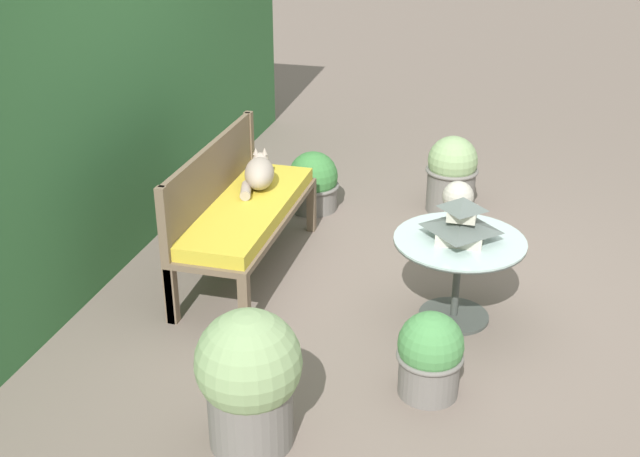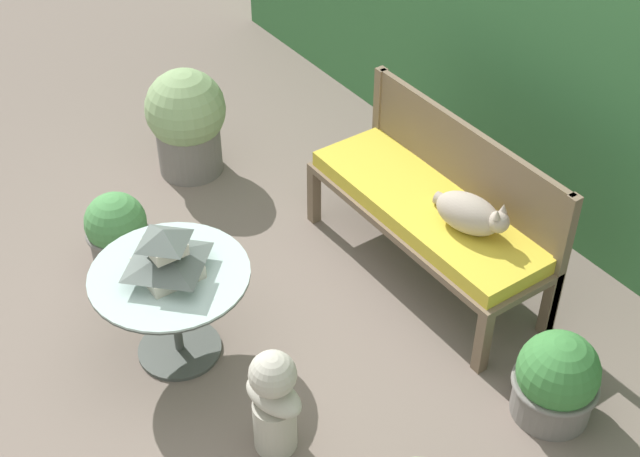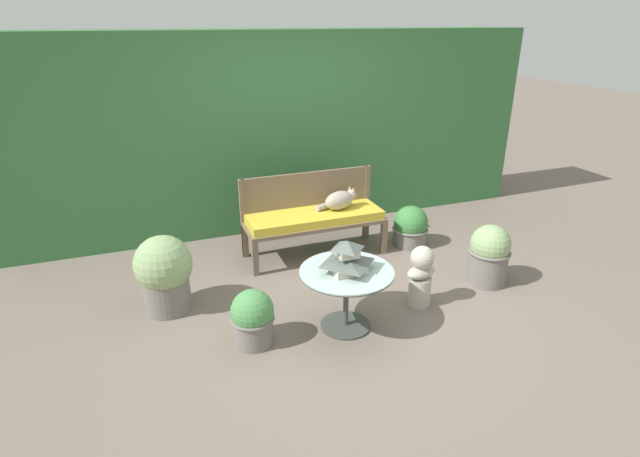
{
  "view_description": "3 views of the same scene",
  "coord_description": "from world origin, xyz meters",
  "px_view_note": "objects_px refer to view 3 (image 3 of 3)",
  "views": [
    {
      "loc": [
        -4.47,
        -0.64,
        2.6
      ],
      "look_at": [
        -0.09,
        0.53,
        0.43
      ],
      "focal_mm": 45.0,
      "sensor_mm": 36.0,
      "label": 1
    },
    {
      "loc": [
        2.75,
        -1.55,
        3.36
      ],
      "look_at": [
        -0.2,
        0.51,
        0.42
      ],
      "focal_mm": 50.0,
      "sensor_mm": 36.0,
      "label": 2
    },
    {
      "loc": [
        -1.69,
        -3.63,
        2.42
      ],
      "look_at": [
        -0.17,
        0.41,
        0.6
      ],
      "focal_mm": 28.0,
      "sensor_mm": 36.0,
      "label": 3
    }
  ],
  "objects_px": {
    "garden_bench": "(315,220)",
    "patio_table": "(346,283)",
    "garden_bust": "(421,275)",
    "potted_plant_table_near": "(253,318)",
    "cat": "(340,200)",
    "potted_plant_path_edge": "(489,254)",
    "potted_plant_bench_right": "(164,273)",
    "potted_plant_table_far": "(410,227)",
    "pagoda_birdhouse": "(347,258)"
  },
  "relations": [
    {
      "from": "potted_plant_table_near",
      "to": "potted_plant_path_edge",
      "type": "distance_m",
      "value": 2.4
    },
    {
      "from": "cat",
      "to": "patio_table",
      "type": "height_order",
      "value": "cat"
    },
    {
      "from": "patio_table",
      "to": "potted_plant_table_near",
      "type": "xyz_separation_m",
      "value": [
        -0.78,
        0.05,
        -0.19
      ]
    },
    {
      "from": "patio_table",
      "to": "potted_plant_path_edge",
      "type": "distance_m",
      "value": 1.62
    },
    {
      "from": "pagoda_birdhouse",
      "to": "potted_plant_table_far",
      "type": "height_order",
      "value": "pagoda_birdhouse"
    },
    {
      "from": "patio_table",
      "to": "potted_plant_table_far",
      "type": "height_order",
      "value": "patio_table"
    },
    {
      "from": "potted_plant_table_far",
      "to": "potted_plant_path_edge",
      "type": "xyz_separation_m",
      "value": [
        0.25,
        -1.05,
        0.09
      ]
    },
    {
      "from": "cat",
      "to": "garden_bust",
      "type": "distance_m",
      "value": 1.38
    },
    {
      "from": "potted_plant_bench_right",
      "to": "potted_plant_table_near",
      "type": "distance_m",
      "value": 0.98
    },
    {
      "from": "garden_bench",
      "to": "potted_plant_table_near",
      "type": "bearing_deg",
      "value": -127.07
    },
    {
      "from": "garden_bust",
      "to": "potted_plant_path_edge",
      "type": "distance_m",
      "value": 0.85
    },
    {
      "from": "garden_bust",
      "to": "potted_plant_table_near",
      "type": "distance_m",
      "value": 1.55
    },
    {
      "from": "cat",
      "to": "potted_plant_bench_right",
      "type": "distance_m",
      "value": 2.02
    },
    {
      "from": "cat",
      "to": "garden_bust",
      "type": "xyz_separation_m",
      "value": [
        0.24,
        -1.33,
        -0.3
      ]
    },
    {
      "from": "garden_bust",
      "to": "potted_plant_table_near",
      "type": "height_order",
      "value": "garden_bust"
    },
    {
      "from": "cat",
      "to": "potted_plant_bench_right",
      "type": "height_order",
      "value": "cat"
    },
    {
      "from": "pagoda_birdhouse",
      "to": "potted_plant_path_edge",
      "type": "bearing_deg",
      "value": 7.7
    },
    {
      "from": "potted_plant_table_near",
      "to": "potted_plant_path_edge",
      "type": "relative_size",
      "value": 0.78
    },
    {
      "from": "garden_bust",
      "to": "cat",
      "type": "bearing_deg",
      "value": 86.72
    },
    {
      "from": "cat",
      "to": "potted_plant_table_far",
      "type": "bearing_deg",
      "value": -26.84
    },
    {
      "from": "patio_table",
      "to": "potted_plant_bench_right",
      "type": "xyz_separation_m",
      "value": [
        -1.38,
        0.82,
        -0.05
      ]
    },
    {
      "from": "pagoda_birdhouse",
      "to": "potted_plant_table_near",
      "type": "distance_m",
      "value": 0.89
    },
    {
      "from": "pagoda_birdhouse",
      "to": "potted_plant_bench_right",
      "type": "distance_m",
      "value": 1.63
    },
    {
      "from": "garden_bench",
      "to": "patio_table",
      "type": "distance_m",
      "value": 1.42
    },
    {
      "from": "garden_bench",
      "to": "cat",
      "type": "height_order",
      "value": "cat"
    },
    {
      "from": "garden_bench",
      "to": "pagoda_birdhouse",
      "type": "relative_size",
      "value": 4.25
    },
    {
      "from": "garden_bench",
      "to": "potted_plant_bench_right",
      "type": "bearing_deg",
      "value": -160.2
    },
    {
      "from": "pagoda_birdhouse",
      "to": "potted_plant_table_far",
      "type": "distance_m",
      "value": 1.9
    },
    {
      "from": "garden_bench",
      "to": "potted_plant_table_far",
      "type": "bearing_deg",
      "value": -6.9
    },
    {
      "from": "pagoda_birdhouse",
      "to": "potted_plant_path_edge",
      "type": "height_order",
      "value": "pagoda_birdhouse"
    },
    {
      "from": "pagoda_birdhouse",
      "to": "potted_plant_table_near",
      "type": "bearing_deg",
      "value": 176.49
    },
    {
      "from": "patio_table",
      "to": "potted_plant_bench_right",
      "type": "relative_size",
      "value": 1.1
    },
    {
      "from": "garden_bust",
      "to": "potted_plant_path_edge",
      "type": "xyz_separation_m",
      "value": [
        0.84,
        0.13,
        0.0
      ]
    },
    {
      "from": "pagoda_birdhouse",
      "to": "potted_plant_bench_right",
      "type": "relative_size",
      "value": 0.5
    },
    {
      "from": "cat",
      "to": "pagoda_birdhouse",
      "type": "relative_size",
      "value": 1.36
    },
    {
      "from": "garden_bench",
      "to": "cat",
      "type": "xyz_separation_m",
      "value": [
        0.29,
        0.02,
        0.18
      ]
    },
    {
      "from": "potted_plant_path_edge",
      "to": "garden_bench",
      "type": "bearing_deg",
      "value": 139.22
    },
    {
      "from": "potted_plant_table_near",
      "to": "potted_plant_table_far",
      "type": "relative_size",
      "value": 1.0
    },
    {
      "from": "garden_bust",
      "to": "potted_plant_table_far",
      "type": "relative_size",
      "value": 1.24
    },
    {
      "from": "garden_bench",
      "to": "cat",
      "type": "bearing_deg",
      "value": 3.85
    },
    {
      "from": "pagoda_birdhouse",
      "to": "potted_plant_bench_right",
      "type": "xyz_separation_m",
      "value": [
        -1.38,
        0.82,
        -0.28
      ]
    },
    {
      "from": "cat",
      "to": "potted_plant_path_edge",
      "type": "xyz_separation_m",
      "value": [
        1.07,
        -1.2,
        -0.29
      ]
    },
    {
      "from": "garden_bust",
      "to": "potted_plant_path_edge",
      "type": "height_order",
      "value": "potted_plant_path_edge"
    },
    {
      "from": "potted_plant_bench_right",
      "to": "cat",
      "type": "bearing_deg",
      "value": 17.48
    },
    {
      "from": "garden_bust",
      "to": "potted_plant_table_near",
      "type": "relative_size",
      "value": 1.23
    },
    {
      "from": "potted_plant_bench_right",
      "to": "potted_plant_table_near",
      "type": "xyz_separation_m",
      "value": [
        0.6,
        -0.77,
        -0.13
      ]
    },
    {
      "from": "potted_plant_bench_right",
      "to": "potted_plant_table_near",
      "type": "relative_size",
      "value": 1.5
    },
    {
      "from": "garden_bench",
      "to": "pagoda_birdhouse",
      "type": "bearing_deg",
      "value": -99.64
    },
    {
      "from": "potted_plant_table_far",
      "to": "potted_plant_path_edge",
      "type": "bearing_deg",
      "value": -76.32
    },
    {
      "from": "garden_bench",
      "to": "garden_bust",
      "type": "bearing_deg",
      "value": -67.9
    }
  ]
}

